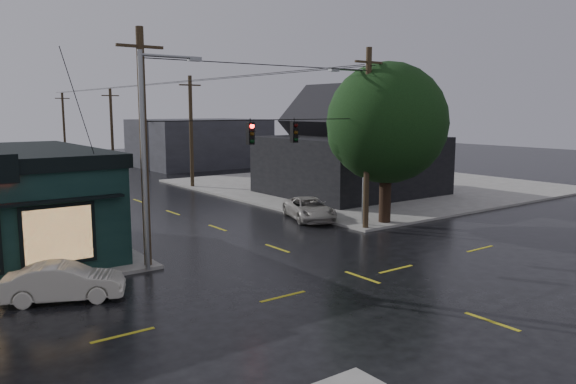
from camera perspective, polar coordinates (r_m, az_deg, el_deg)
ground_plane at (r=23.38m, az=7.55°, el=-8.59°), size 160.00×160.00×0.00m
sidewalk_ne at (r=51.09m, az=8.17°, el=0.75°), size 28.00×28.00×0.15m
ne_building at (r=45.08m, az=6.42°, el=5.38°), size 12.60×11.60×8.75m
corner_tree at (r=33.38m, az=10.02°, el=6.90°), size 7.07×7.07×9.41m
utility_pole_nw at (r=25.23m, az=-14.01°, el=-7.50°), size 2.00×0.32×10.15m
utility_pole_ne at (r=32.28m, az=7.87°, el=-3.85°), size 2.00×0.32×10.15m
utility_pole_far_a at (r=49.73m, az=-9.67°, el=0.42°), size 2.00×0.32×9.65m
utility_pole_far_b at (r=68.08m, az=-17.30°, el=2.28°), size 2.00×0.32×9.15m
utility_pole_far_c at (r=87.15m, az=-21.65°, el=3.33°), size 2.00×0.32×9.15m
span_signal_assembly at (r=27.48m, az=-1.56°, el=6.09°), size 13.00×0.48×1.23m
streetlight_nw at (r=24.50m, az=-14.03°, el=-7.98°), size 5.40×0.30×9.15m
streetlight_ne at (r=33.11m, az=7.64°, el=-3.53°), size 5.40×0.30×9.15m
bg_building_east at (r=68.84m, az=-9.06°, el=4.96°), size 14.00×12.00×5.60m
sedan_cream at (r=21.82m, az=-21.79°, el=-8.50°), size 4.38×3.01×1.37m
suv_silver at (r=34.83m, az=2.17°, el=-1.72°), size 3.82×5.40×1.37m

